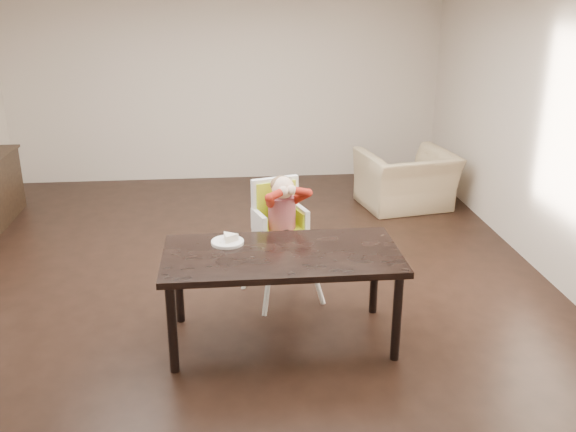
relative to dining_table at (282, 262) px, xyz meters
name	(u,v)px	position (x,y,z in m)	size (l,w,h in m)	color
ground	(233,283)	(-0.37, 1.04, -0.67)	(7.00, 7.00, 0.00)	black
room_walls	(227,85)	(-0.37, 1.04, 1.18)	(6.02, 7.02, 2.71)	beige
dining_table	(282,262)	(0.00, 0.00, 0.00)	(1.80, 0.90, 0.75)	black
high_chair	(281,212)	(0.06, 0.76, 0.13)	(0.59, 0.59, 1.13)	white
plate	(228,240)	(-0.40, 0.22, 0.10)	(0.29, 0.29, 0.07)	white
armchair	(407,171)	(1.83, 3.02, -0.20)	(1.09, 0.71, 0.95)	tan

